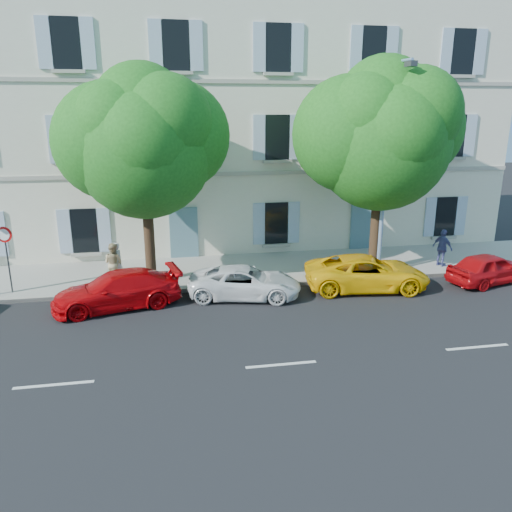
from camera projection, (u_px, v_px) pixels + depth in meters
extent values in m
plane|color=black|center=(256.00, 310.00, 17.62)|extent=(90.00, 90.00, 0.00)
cube|color=#A09E96|center=(238.00, 270.00, 21.80)|extent=(36.00, 4.50, 0.15)
cube|color=#9E998E|center=(246.00, 286.00, 19.75)|extent=(36.00, 0.16, 0.16)
cube|color=silver|center=(221.00, 126.00, 25.56)|extent=(28.00, 7.00, 12.00)
imported|color=#BF050A|center=(117.00, 290.00, 17.71)|extent=(4.78, 2.78, 1.30)
imported|color=white|center=(245.00, 282.00, 18.71)|extent=(4.50, 2.76, 1.17)
imported|color=yellow|center=(367.00, 273.00, 19.55)|extent=(5.05, 2.79, 1.34)
imported|color=#B70B10|center=(489.00, 268.00, 20.22)|extent=(3.94, 2.37, 1.26)
cylinder|color=#3A2819|center=(149.00, 242.00, 19.69)|extent=(0.41, 0.41, 3.27)
ellipsoid|color=#237A1F|center=(144.00, 149.00, 18.67)|extent=(5.24, 5.24, 5.76)
cylinder|color=#3A2819|center=(375.00, 233.00, 20.94)|extent=(0.45, 0.45, 3.36)
ellipsoid|color=#247A1F|center=(382.00, 142.00, 19.89)|extent=(5.46, 5.46, 6.01)
cylinder|color=#383A3D|center=(9.00, 265.00, 18.62)|extent=(0.06, 0.06, 2.16)
cylinder|color=red|center=(4.00, 235.00, 18.26)|extent=(0.59, 0.16, 0.59)
cylinder|color=#7293BF|center=(385.00, 174.00, 19.93)|extent=(0.17, 0.17, 8.36)
cylinder|color=#7293BF|center=(402.00, 61.00, 18.06)|extent=(0.21, 1.47, 0.10)
cube|color=#383A3D|center=(411.00, 64.00, 17.41)|extent=(0.30, 0.49, 0.19)
imported|color=silver|center=(116.00, 262.00, 19.97)|extent=(0.69, 0.67, 1.59)
imported|color=tan|center=(114.00, 263.00, 19.75)|extent=(1.01, 0.96, 1.64)
imported|color=#4F5591|center=(442.00, 248.00, 21.92)|extent=(0.77, 1.05, 1.65)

